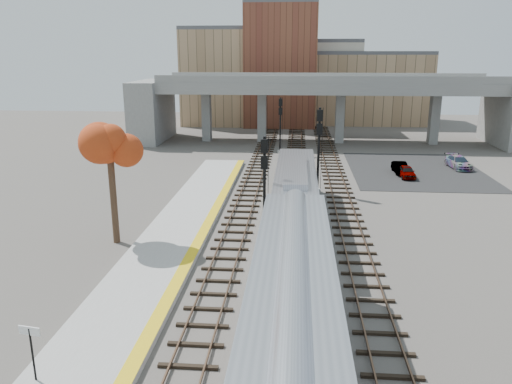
% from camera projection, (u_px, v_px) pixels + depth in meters
% --- Properties ---
extents(ground, '(160.00, 160.00, 0.00)m').
position_uv_depth(ground, '(276.00, 277.00, 28.60)').
color(ground, '#47423D').
rests_on(ground, ground).
extents(platform, '(4.50, 60.00, 0.35)m').
position_uv_depth(platform, '(152.00, 270.00, 29.12)').
color(platform, '#9E9E99').
rests_on(platform, ground).
extents(yellow_strip, '(0.70, 60.00, 0.01)m').
position_uv_depth(yellow_strip, '(184.00, 268.00, 28.92)').
color(yellow_strip, yellow).
rests_on(yellow_strip, platform).
extents(tracks, '(10.70, 95.00, 0.25)m').
position_uv_depth(tracks, '(294.00, 210.00, 40.49)').
color(tracks, black).
rests_on(tracks, ground).
extents(overpass, '(54.00, 12.00, 9.50)m').
position_uv_depth(overpass, '(326.00, 101.00, 69.81)').
color(overpass, slate).
rests_on(overpass, ground).
extents(buildings_far, '(43.00, 21.00, 20.60)m').
position_uv_depth(buildings_far, '(299.00, 78.00, 90.24)').
color(buildings_far, tan).
rests_on(buildings_far, ground).
extents(parking_lot, '(14.00, 18.00, 0.04)m').
position_uv_depth(parking_lot, '(415.00, 170.00, 54.35)').
color(parking_lot, black).
rests_on(parking_lot, ground).
extents(locomotive, '(3.02, 19.05, 4.10)m').
position_uv_depth(locomotive, '(295.00, 195.00, 36.60)').
color(locomotive, '#A8AAB2').
rests_on(locomotive, ground).
extents(signal_mast_near, '(0.60, 0.64, 7.07)m').
position_uv_depth(signal_mast_near, '(264.00, 189.00, 33.77)').
color(signal_mast_near, '#9E9E99').
rests_on(signal_mast_near, ground).
extents(signal_mast_mid, '(0.60, 0.64, 7.73)m').
position_uv_depth(signal_mast_mid, '(319.00, 150.00, 44.78)').
color(signal_mast_mid, '#9E9E99').
rests_on(signal_mast_mid, ground).
extents(signal_mast_far, '(0.60, 0.64, 6.99)m').
position_uv_depth(signal_mast_far, '(280.00, 126.00, 62.94)').
color(signal_mast_far, '#9E9E99').
rests_on(signal_mast_far, ground).
extents(station_sign, '(0.90, 0.19, 2.27)m').
position_uv_depth(station_sign, '(31.00, 342.00, 18.63)').
color(station_sign, black).
rests_on(station_sign, platform).
extents(tree, '(3.60, 3.60, 8.68)m').
position_uv_depth(tree, '(110.00, 149.00, 32.08)').
color(tree, '#382619').
rests_on(tree, ground).
extents(car_a, '(1.48, 3.54, 1.20)m').
position_uv_depth(car_a, '(407.00, 172.00, 50.99)').
color(car_a, '#99999E').
rests_on(car_a, parking_lot).
extents(car_b, '(1.36, 3.65, 1.19)m').
position_uv_depth(car_b, '(400.00, 168.00, 52.72)').
color(car_b, '#99999E').
rests_on(car_b, parking_lot).
extents(car_c, '(2.26, 4.74, 1.33)m').
position_uv_depth(car_c, '(459.00, 162.00, 55.08)').
color(car_c, '#99999E').
rests_on(car_c, parking_lot).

